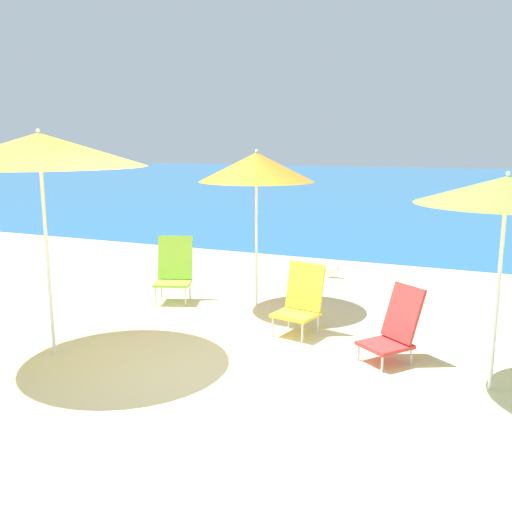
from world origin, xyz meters
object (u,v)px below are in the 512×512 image
Objects in this scene: beach_chair_yellow at (301,299)px; beach_chair_lime at (174,268)px; beach_chair_red at (395,327)px; beach_umbrella_orange at (256,167)px; beach_umbrella_lime at (507,191)px; beach_umbrella_yellow at (39,150)px; seagull at (332,269)px.

beach_chair_yellow is 0.91× the size of beach_chair_lime.
beach_umbrella_orange is at bearing -174.21° from beach_chair_red.
beach_umbrella_lime is at bearing 15.91° from beach_chair_red.
beach_chair_lime reaches higher than beach_chair_yellow.
beach_umbrella_orange reaches higher than beach_umbrella_lime.
beach_chair_lime is at bearing 88.20° from beach_umbrella_yellow.
beach_umbrella_lime is at bearing 11.92° from beach_umbrella_yellow.
seagull is at bearing 68.86° from beach_umbrella_yellow.
beach_umbrella_yellow reaches higher than beach_chair_lime.
beach_chair_lime is at bearing 174.49° from beach_chair_yellow.
beach_umbrella_yellow is 3.02× the size of beach_chair_red.
beach_chair_red is (2.07, -1.24, -1.53)m from beach_umbrella_orange.
beach_umbrella_yellow is 2.58× the size of beach_chair_lime.
beach_umbrella_yellow is 3.25m from beach_chair_yellow.
beach_umbrella_yellow is (-4.26, -0.90, 0.33)m from beach_umbrella_lime.
beach_umbrella_lime is at bearing -38.36° from beach_chair_lime.
beach_chair_yellow is at bearing -41.44° from beach_umbrella_orange.
beach_umbrella_yellow is at bearing -116.78° from beach_umbrella_orange.
seagull is (1.68, 2.20, -0.32)m from beach_chair_lime.
beach_umbrella_orange is 0.90× the size of beach_umbrella_yellow.
beach_umbrella_lime reaches higher than beach_chair_lime.
beach_umbrella_orange is 2.80m from beach_umbrella_yellow.
beach_chair_red is at bearing -64.17° from seagull.
seagull is at bearing 109.73° from beach_chair_yellow.
seagull is at bearing 152.54° from beach_chair_red.
beach_umbrella_orange is 2.33× the size of beach_chair_lime.
beach_chair_yellow is 2.88m from seagull.
beach_chair_yellow is at bearing -81.54° from seagull.
beach_chair_red is at bearing -30.91° from beach_umbrella_orange.
beach_umbrella_orange is 7.86× the size of seagull.
beach_chair_red is at bearing -9.33° from beach_chair_yellow.
beach_chair_yellow is 3.05× the size of seagull.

